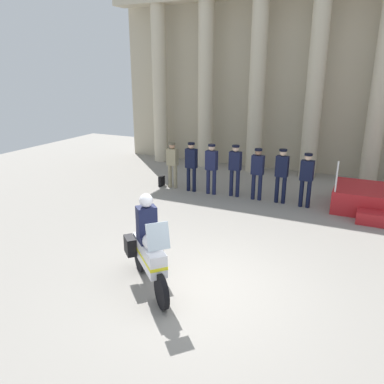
{
  "coord_description": "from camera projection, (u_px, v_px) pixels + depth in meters",
  "views": [
    {
      "loc": [
        2.66,
        -5.98,
        4.1
      ],
      "look_at": [
        -1.42,
        2.64,
        1.01
      ],
      "focal_mm": 35.9,
      "sensor_mm": 36.0,
      "label": 1
    }
  ],
  "objects": [
    {
      "name": "colonnade_backdrop",
      "position": [
        319.0,
        71.0,
        14.41
      ],
      "size": [
        17.1,
        1.48,
        7.55
      ],
      "color": "#B6AB91",
      "rests_on": "ground_plane"
    },
    {
      "name": "officer_in_row_0",
      "position": [
        172.0,
        161.0,
        13.52
      ],
      "size": [
        0.39,
        0.24,
        1.63
      ],
      "rotation": [
        0.0,
        0.0,
        3.08
      ],
      "color": "gray",
      "rests_on": "ground_plane"
    },
    {
      "name": "ground_plane",
      "position": [
        200.0,
        288.0,
        7.49
      ],
      "size": [
        28.0,
        28.0,
        0.0
      ],
      "primitive_type": "plane",
      "color": "gray"
    },
    {
      "name": "officer_in_row_6",
      "position": [
        307.0,
        176.0,
        11.57
      ],
      "size": [
        0.39,
        0.24,
        1.69
      ],
      "rotation": [
        0.0,
        0.0,
        3.08
      ],
      "color": "black",
      "rests_on": "ground_plane"
    },
    {
      "name": "briefcase_on_ground",
      "position": [
        162.0,
        181.0,
        13.95
      ],
      "size": [
        0.1,
        0.32,
        0.36
      ],
      "primitive_type": "cube",
      "color": "black",
      "rests_on": "ground_plane"
    },
    {
      "name": "officer_in_row_1",
      "position": [
        191.0,
        163.0,
        13.11
      ],
      "size": [
        0.39,
        0.24,
        1.71
      ],
      "rotation": [
        0.0,
        0.0,
        3.08
      ],
      "color": "black",
      "rests_on": "ground_plane"
    },
    {
      "name": "officer_in_row_4",
      "position": [
        257.0,
        170.0,
        12.24
      ],
      "size": [
        0.39,
        0.24,
        1.69
      ],
      "rotation": [
        0.0,
        0.0,
        3.08
      ],
      "color": "#141938",
      "rests_on": "ground_plane"
    },
    {
      "name": "officer_in_row_5",
      "position": [
        282.0,
        172.0,
        11.94
      ],
      "size": [
        0.39,
        0.24,
        1.74
      ],
      "rotation": [
        0.0,
        0.0,
        3.08
      ],
      "color": "black",
      "rests_on": "ground_plane"
    },
    {
      "name": "officer_in_row_2",
      "position": [
        211.0,
        165.0,
        12.8
      ],
      "size": [
        0.39,
        0.24,
        1.71
      ],
      "rotation": [
        0.0,
        0.0,
        3.08
      ],
      "color": "#191E42",
      "rests_on": "ground_plane"
    },
    {
      "name": "motorcycle_with_rider",
      "position": [
        148.0,
        249.0,
        7.36
      ],
      "size": [
        1.62,
        1.51,
        1.9
      ],
      "rotation": [
        0.0,
        0.0,
        -0.75
      ],
      "color": "black",
      "rests_on": "ground_plane"
    },
    {
      "name": "officer_in_row_3",
      "position": [
        235.0,
        166.0,
        12.58
      ],
      "size": [
        0.39,
        0.24,
        1.73
      ],
      "rotation": [
        0.0,
        0.0,
        3.08
      ],
      "color": "#141938",
      "rests_on": "ground_plane"
    }
  ]
}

